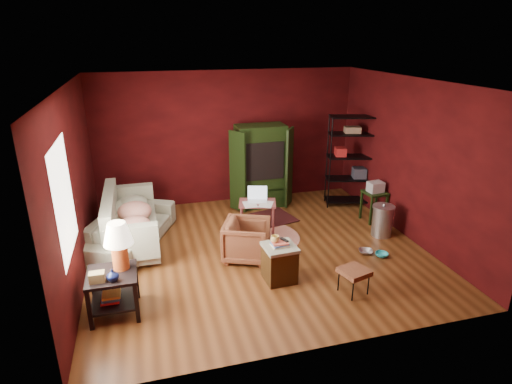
# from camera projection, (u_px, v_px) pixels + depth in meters

# --- Properties ---
(room) EXTENTS (5.54, 5.04, 2.84)m
(room) POSITION_uv_depth(u_px,v_px,m) (257.00, 173.00, 6.77)
(room) COLOR brown
(room) RESTS_ON ground
(sofa) EXTENTS (1.48, 2.27, 0.86)m
(sofa) POSITION_uv_depth(u_px,v_px,m) (130.00, 223.00, 7.32)
(sofa) COLOR #959B86
(sofa) RESTS_ON ground
(armchair) EXTENTS (0.88, 0.91, 0.73)m
(armchair) POSITION_uv_depth(u_px,v_px,m) (247.00, 238.00, 6.92)
(armchair) COLOR black
(armchair) RESTS_ON ground
(pet_bowl_steel) EXTENTS (0.24, 0.14, 0.23)m
(pet_bowl_steel) POSITION_uv_depth(u_px,v_px,m) (366.00, 247.00, 7.17)
(pet_bowl_steel) COLOR #BBBCC2
(pet_bowl_steel) RESTS_ON ground
(pet_bowl_turquoise) EXTENTS (0.22, 0.14, 0.21)m
(pet_bowl_turquoise) POSITION_uv_depth(u_px,v_px,m) (382.00, 251.00, 7.06)
(pet_bowl_turquoise) COLOR #29B4C2
(pet_bowl_turquoise) RESTS_ON ground
(vase) EXTENTS (0.19, 0.20, 0.15)m
(vase) POSITION_uv_depth(u_px,v_px,m) (113.00, 275.00, 5.28)
(vase) COLOR #0B133B
(vase) RESTS_ON side_table
(mug) EXTENTS (0.15, 0.14, 0.13)m
(mug) POSITION_uv_depth(u_px,v_px,m) (275.00, 238.00, 6.19)
(mug) COLOR #E8CE71
(mug) RESTS_ON hamper
(side_table) EXTENTS (0.63, 0.63, 1.24)m
(side_table) POSITION_uv_depth(u_px,v_px,m) (115.00, 260.00, 5.48)
(side_table) COLOR black
(side_table) RESTS_ON ground
(sofa_cushions) EXTENTS (0.84, 2.08, 0.87)m
(sofa_cushions) POSITION_uv_depth(u_px,v_px,m) (129.00, 223.00, 7.34)
(sofa_cushions) COLOR #959B86
(sofa_cushions) RESTS_ON sofa
(hamper) EXTENTS (0.49, 0.49, 0.65)m
(hamper) POSITION_uv_depth(u_px,v_px,m) (280.00, 262.00, 6.33)
(hamper) COLOR #44290F
(hamper) RESTS_ON ground
(footstool) EXTENTS (0.45, 0.45, 0.37)m
(footstool) POSITION_uv_depth(u_px,v_px,m) (354.00, 272.00, 6.01)
(footstool) COLOR black
(footstool) RESTS_ON ground
(rug_round) EXTENTS (1.84, 1.84, 0.01)m
(rug_round) POSITION_uv_depth(u_px,v_px,m) (261.00, 238.00, 7.74)
(rug_round) COLOR beige
(rug_round) RESTS_ON ground
(rug_oriental) EXTENTS (1.35, 1.06, 0.01)m
(rug_oriental) POSITION_uv_depth(u_px,v_px,m) (264.00, 220.00, 8.47)
(rug_oriental) COLOR #471314
(rug_oriental) RESTS_ON ground
(laptop_desk) EXTENTS (0.77, 0.66, 0.83)m
(laptop_desk) POSITION_uv_depth(u_px,v_px,m) (257.00, 205.00, 7.86)
(laptop_desk) COLOR brown
(laptop_desk) RESTS_ON ground
(tv_armoire) EXTENTS (1.37, 0.72, 1.74)m
(tv_armoire) POSITION_uv_depth(u_px,v_px,m) (261.00, 165.00, 8.91)
(tv_armoire) COLOR black
(tv_armoire) RESTS_ON ground
(wire_shelving) EXTENTS (1.01, 0.63, 1.93)m
(wire_shelving) POSITION_uv_depth(u_px,v_px,m) (351.00, 157.00, 8.91)
(wire_shelving) COLOR black
(wire_shelving) RESTS_ON ground
(small_stand) EXTENTS (0.43, 0.43, 0.81)m
(small_stand) POSITION_uv_depth(u_px,v_px,m) (375.00, 192.00, 8.27)
(small_stand) COLOR black
(small_stand) RESTS_ON ground
(trash_can) EXTENTS (0.41, 0.41, 0.62)m
(trash_can) POSITION_uv_depth(u_px,v_px,m) (382.00, 221.00, 7.75)
(trash_can) COLOR #AFB2B7
(trash_can) RESTS_ON ground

